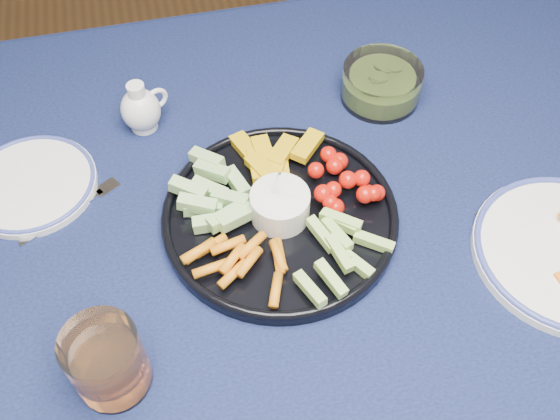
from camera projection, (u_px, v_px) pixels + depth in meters
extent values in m
cylinder|color=#512A1B|center=(527.00, 137.00, 1.51)|extent=(0.07, 0.07, 0.70)
cube|color=#512A1B|center=(277.00, 252.00, 0.87)|extent=(1.60, 1.00, 0.04)
cube|color=#0D1134|center=(277.00, 243.00, 0.85)|extent=(1.66, 1.06, 0.01)
cube|color=#0D1134|center=(218.00, 75.00, 1.28)|extent=(1.66, 0.01, 0.30)
cylinder|color=black|center=(280.00, 218.00, 0.86)|extent=(0.32, 0.32, 0.01)
torus|color=black|center=(280.00, 213.00, 0.85)|extent=(0.33, 0.33, 0.01)
cylinder|color=white|center=(280.00, 205.00, 0.84)|extent=(0.08, 0.08, 0.04)
cylinder|color=white|center=(280.00, 197.00, 0.82)|extent=(0.07, 0.07, 0.01)
cylinder|color=white|center=(144.00, 125.00, 0.98)|extent=(0.04, 0.04, 0.01)
ellipsoid|color=white|center=(141.00, 110.00, 0.95)|extent=(0.06, 0.06, 0.07)
cylinder|color=white|center=(136.00, 92.00, 0.92)|extent=(0.03, 0.03, 0.03)
torus|color=white|center=(157.00, 99.00, 0.95)|extent=(0.04, 0.02, 0.04)
torus|color=#38449E|center=(138.00, 98.00, 0.93)|extent=(0.03, 0.03, 0.00)
cylinder|color=white|center=(381.00, 83.00, 0.99)|extent=(0.13, 0.13, 0.06)
cylinder|color=#526A1E|center=(381.00, 88.00, 1.00)|extent=(0.11, 0.11, 0.03)
cylinder|color=white|center=(107.00, 361.00, 0.69)|extent=(0.09, 0.09, 0.10)
cylinder|color=orange|center=(111.00, 369.00, 0.71)|extent=(0.07, 0.07, 0.05)
cube|color=silver|center=(62.00, 217.00, 0.87)|extent=(0.12, 0.08, 0.00)
cube|color=silver|center=(107.00, 188.00, 0.90)|extent=(0.04, 0.04, 0.00)
cube|color=silver|center=(523.00, 235.00, 0.85)|extent=(0.10, 0.11, 0.00)
cylinder|color=white|center=(32.00, 185.00, 0.90)|extent=(0.19, 0.19, 0.01)
torus|color=#38449E|center=(30.00, 182.00, 0.89)|extent=(0.18, 0.18, 0.01)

